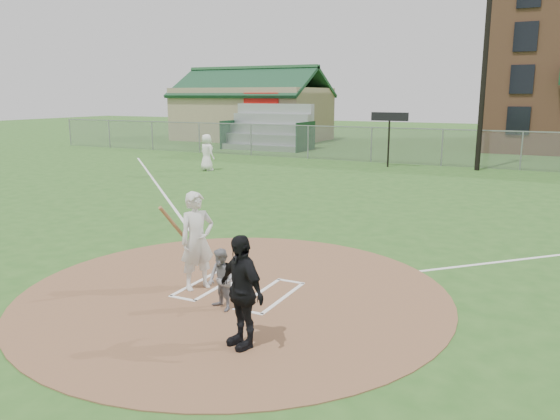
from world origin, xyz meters
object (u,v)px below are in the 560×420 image
at_px(home_plate, 231,288).
at_px(batter_at_plate, 197,241).
at_px(ondeck_player, 207,152).
at_px(umpire, 241,291).
at_px(catcher, 221,280).

bearing_deg(home_plate, batter_at_plate, -154.93).
relative_size(ondeck_player, batter_at_plate, 0.95).
bearing_deg(umpire, batter_at_plate, 164.15).
height_order(home_plate, umpire, umpire).
distance_m(ondeck_player, batter_at_plate, 17.74).
distance_m(home_plate, batter_at_plate, 1.18).
height_order(umpire, ondeck_player, ondeck_player).
height_order(home_plate, batter_at_plate, batter_at_plate).
bearing_deg(umpire, home_plate, 150.54).
relative_size(catcher, umpire, 0.64).
xyz_separation_m(umpire, ondeck_player, (-11.80, 16.67, 0.03)).
bearing_deg(umpire, ondeck_player, 150.74).
distance_m(home_plate, ondeck_player, 17.87).
height_order(home_plate, ondeck_player, ondeck_player).
height_order(home_plate, catcher, catcher).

